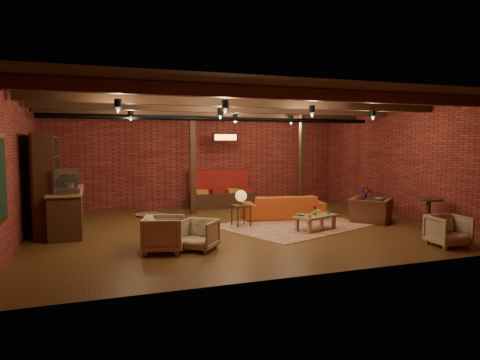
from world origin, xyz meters
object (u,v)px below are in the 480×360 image
object	(u,v)px
coffee_table	(315,217)
sofa	(283,207)
armchair_right	(371,206)
round_table_right	(429,209)
armchair_far	(448,229)
armchair_a	(164,232)
plant_tall	(365,174)
round_table_left	(151,224)
armchair_b	(199,233)
side_table_lamp	(241,199)
side_table_book	(376,200)

from	to	relation	value
coffee_table	sofa	bearing A→B (deg)	90.83
armchair_right	round_table_right	xyz separation A→B (m)	(0.74, -1.32, 0.08)
armchair_right	armchair_far	world-z (taller)	armchair_right
armchair_a	armchair_right	xyz separation A→B (m)	(5.85, 1.29, 0.05)
plant_tall	round_table_left	bearing A→B (deg)	-164.29
armchair_b	plant_tall	world-z (taller)	plant_tall
armchair_b	armchair_a	bearing A→B (deg)	-148.29
coffee_table	side_table_lamp	bearing A→B (deg)	143.36
side_table_book	coffee_table	bearing A→B (deg)	-156.41
sofa	side_table_book	bearing A→B (deg)	175.21
coffee_table	armchair_a	xyz separation A→B (m)	(-3.90, -0.85, 0.06)
plant_tall	side_table_book	bearing A→B (deg)	-90.00
sofa	round_table_right	bearing A→B (deg)	143.77
sofa	round_table_right	distance (m)	3.84
coffee_table	round_table_right	xyz separation A→B (m)	(2.70, -0.88, 0.19)
round_table_left	armchair_b	distance (m)	1.16
sofa	side_table_lamp	xyz separation A→B (m)	(-1.52, -0.67, 0.38)
armchair_far	round_table_right	bearing A→B (deg)	65.25
sofa	coffee_table	xyz separation A→B (m)	(0.03, -1.82, 0.01)
armchair_b	plant_tall	bearing A→B (deg)	62.80
side_table_book	round_table_right	bearing A→B (deg)	-90.00
sofa	coffee_table	bearing A→B (deg)	99.34
round_table_right	round_table_left	bearing A→B (deg)	173.96
coffee_table	round_table_left	bearing A→B (deg)	-177.71
round_table_left	armchair_b	xyz separation A→B (m)	(0.86, -0.77, -0.11)
side_table_lamp	round_table_left	size ratio (longest dim) A/B	1.42
round_table_left	armchair_far	world-z (taller)	armchair_far
armchair_a	side_table_book	distance (m)	6.90
armchair_far	sofa	bearing A→B (deg)	119.44
armchair_b	plant_tall	size ratio (longest dim) A/B	0.28
armchair_b	plant_tall	distance (m)	6.54
coffee_table	armchair_a	distance (m)	3.99
armchair_right	armchair_a	bearing A→B (deg)	62.39
sofa	armchair_b	distance (m)	4.20
armchair_right	plant_tall	bearing A→B (deg)	-69.83
armchair_b	side_table_book	distance (m)	6.27
round_table_right	armchair_b	bearing A→B (deg)	-179.45
sofa	side_table_lamp	distance (m)	1.71
armchair_b	side_table_book	xyz separation A→B (m)	(5.90, 2.11, 0.15)
armchair_a	plant_tall	size ratio (longest dim) A/B	0.32
sofa	armchair_far	distance (m)	4.58
sofa	side_table_book	world-z (taller)	sofa
coffee_table	side_table_book	distance (m)	2.95
round_table_left	plant_tall	bearing A→B (deg)	15.71
side_table_book	armchair_far	bearing A→B (deg)	-103.74
round_table_left	plant_tall	distance (m)	7.06
round_table_left	armchair_far	bearing A→B (deg)	-20.47
coffee_table	side_table_book	xyz separation A→B (m)	(2.70, 1.18, 0.15)
plant_tall	sofa	bearing A→B (deg)	178.26
coffee_table	side_table_book	bearing A→B (deg)	23.59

